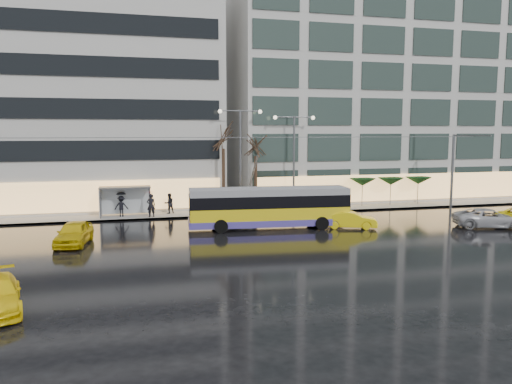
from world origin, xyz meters
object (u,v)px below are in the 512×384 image
object	(u,v)px
trolleybus	(269,209)
bus_shelter	(120,195)
street_lamp_near	(240,146)
taxi_a	(74,233)

from	to	relation	value
trolleybus	bus_shelter	distance (m)	13.26
trolleybus	street_lamp_near	bearing A→B (deg)	93.64
bus_shelter	taxi_a	world-z (taller)	bus_shelter
bus_shelter	trolleybus	bearing A→B (deg)	-34.86
trolleybus	bus_shelter	bearing A→B (deg)	145.14
trolleybus	taxi_a	bearing A→B (deg)	-170.84
street_lamp_near	taxi_a	bearing A→B (deg)	-143.09
street_lamp_near	taxi_a	xyz separation A→B (m)	(-13.17, -9.89, -5.23)
street_lamp_near	bus_shelter	bearing A→B (deg)	-179.37
bus_shelter	taxi_a	size ratio (longest dim) A/B	0.94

